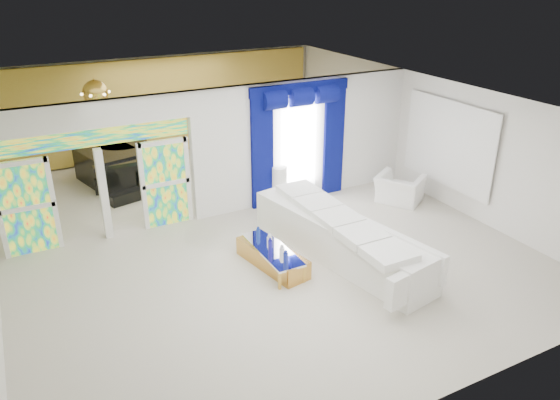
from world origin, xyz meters
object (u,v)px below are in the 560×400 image
white_sofa (339,239)px  armchair (399,189)px  console_table (290,195)px  grand_piano (111,166)px  coffee_table (272,258)px

white_sofa → armchair: (2.87, 1.63, -0.06)m
white_sofa → armchair: size_ratio=4.05×
console_table → armchair: (2.43, -1.22, 0.14)m
console_table → grand_piano: grand_piano is taller
coffee_table → console_table: size_ratio=1.39×
console_table → armchair: bearing=-26.7°
coffee_table → grand_piano: (-1.85, 6.07, 0.25)m
white_sofa → console_table: white_sofa is taller
armchair → grand_piano: 7.70m
console_table → grand_piano: 5.07m
coffee_table → console_table: 3.12m
grand_piano → console_table: bearing=-58.8°
grand_piano → armchair: bearing=-52.8°
console_table → grand_piano: size_ratio=0.70×
coffee_table → armchair: armchair is taller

